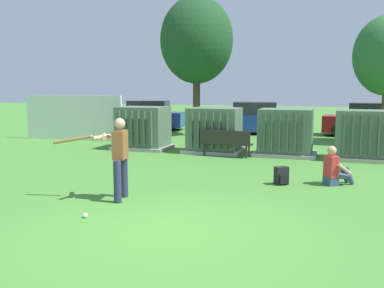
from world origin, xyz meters
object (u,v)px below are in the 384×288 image
Objects in this scene: transformer_mid_east at (286,133)px; backpack at (282,176)px; sports_ball at (85,215)px; parked_car_left_of_center at (252,119)px; transformer_west at (143,128)px; parked_car_right_of_center at (370,121)px; park_bench at (226,141)px; parked_car_leftmost at (147,116)px; transformer_east at (364,136)px; seated_spectator at (335,170)px; batter at (118,154)px; transformer_mid_west at (214,131)px.

transformer_mid_east is 4.77m from backpack.
sports_ball is 0.02× the size of parked_car_left_of_center.
parked_car_right_of_center is at bearing 39.50° from transformer_west.
park_bench is at bearing -86.98° from parked_car_left_of_center.
transformer_mid_east is 0.48× the size of parked_car_left_of_center.
backpack is at bearing -85.38° from transformer_mid_east.
transformer_west and parked_car_leftmost have the same top height.
transformer_mid_east is 7.84m from parked_car_right_of_center.
parked_car_leftmost is at bearing 128.53° from park_bench.
park_bench is at bearing 121.33° from backpack.
transformer_east is 4.37m from seated_spectator.
batter is at bearing -141.28° from backpack.
seated_spectator is 1.30m from backpack.
transformer_west is 23.33× the size of sports_ball.
parked_car_right_of_center is (8.64, 7.12, -0.04)m from transformer_west.
transformer_mid_west is 2.18× the size of seated_spectator.
parked_car_left_of_center is (-2.70, 11.39, 0.54)m from backpack.
batter is 1.81× the size of seated_spectator.
transformer_east and parked_car_right_of_center have the same top height.
transformer_mid_west reaches higher than park_bench.
sports_ball is at bearing -107.63° from transformer_mid_east.
batter reaches higher than parked_car_right_of_center.
batter is 0.40× the size of parked_car_left_of_center.
seated_spectator reaches higher than sports_ball.
seated_spectator is (4.38, 2.89, -0.60)m from batter.
seated_spectator is (1.62, -4.36, -0.41)m from transformer_mid_east.
parked_car_left_of_center is (3.08, 6.66, -0.04)m from transformer_west.
transformer_west reaches higher than sports_ball.
transformer_west is 2.18× the size of seated_spectator.
parked_car_leftmost is (-9.93, 11.44, 0.38)m from seated_spectator.
parked_car_leftmost is at bearing 176.05° from parked_car_left_of_center.
parked_car_right_of_center is (5.80, 7.17, -0.04)m from transformer_mid_west.
park_bench is (-4.45, -0.84, -0.25)m from transformer_east.
parked_car_left_of_center is at bearing 109.19° from transformer_mid_east.
backpack is (3.15, 2.52, -0.76)m from batter.
seated_spectator is 11.72m from parked_car_left_of_center.
batter is 15.37m from parked_car_leftmost.
parked_car_leftmost is at bearing 146.46° from transformer_east.
parked_car_leftmost is at bearing 111.16° from batter.
backpack is 0.10× the size of parked_car_left_of_center.
transformer_east is 0.49× the size of parked_car_right_of_center.
parked_car_leftmost is at bearing -179.75° from parked_car_right_of_center.
parked_car_leftmost is (-6.39, 8.03, 0.22)m from park_bench.
sports_ball is 0.20× the size of backpack.
sports_ball is (-5.27, -8.52, -0.74)m from transformer_east.
transformer_mid_west is at bearing 122.04° from backpack.
transformer_west is 7.33m from parked_car_left_of_center.
park_bench is 9.59m from parked_car_right_of_center.
sports_ball is (-2.74, -8.62, -0.74)m from transformer_mid_east.
transformer_mid_east is (2.55, 0.03, 0.00)m from transformer_mid_west.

